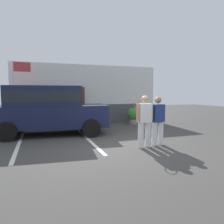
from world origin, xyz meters
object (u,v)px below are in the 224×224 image
at_px(potted_plant_secondary, 148,115).
at_px(potted_plant_by_porch, 133,115).
at_px(parked_suv, 49,108).
at_px(flag_pole, 18,83).
at_px(tennis_player_man, 144,120).
at_px(tennis_player_woman, 158,120).

bearing_deg(potted_plant_secondary, potted_plant_by_porch, -165.15).
bearing_deg(parked_suv, flag_pole, 133.08).
relative_size(tennis_player_man, tennis_player_woman, 1.03).
xyz_separation_m(tennis_player_woman, potted_plant_secondary, (2.34, 4.86, -0.42)).
distance_m(tennis_player_woman, flag_pole, 6.81).
relative_size(tennis_player_man, potted_plant_secondary, 2.17).
xyz_separation_m(tennis_player_woman, flag_pole, (-4.66, 4.76, 1.40)).
xyz_separation_m(potted_plant_secondary, flag_pole, (-7.00, -0.10, 1.82)).
bearing_deg(tennis_player_man, potted_plant_secondary, -126.67).
distance_m(parked_suv, tennis_player_man, 4.25).
height_order(parked_suv, potted_plant_secondary, parked_suv).
bearing_deg(potted_plant_by_porch, tennis_player_woman, -105.46).
distance_m(parked_suv, tennis_player_woman, 4.57).
bearing_deg(potted_plant_by_porch, potted_plant_secondary, 14.85).
relative_size(potted_plant_by_porch, flag_pole, 0.29).
relative_size(parked_suv, flag_pole, 1.46).
bearing_deg(potted_plant_secondary, flag_pole, -179.14).
height_order(potted_plant_by_porch, potted_plant_secondary, potted_plant_by_porch).
xyz_separation_m(potted_plant_by_porch, flag_pole, (-5.93, 0.18, 1.73)).
bearing_deg(tennis_player_man, parked_suv, -54.85).
relative_size(tennis_player_woman, flag_pole, 0.50).
bearing_deg(flag_pole, tennis_player_man, -49.74).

